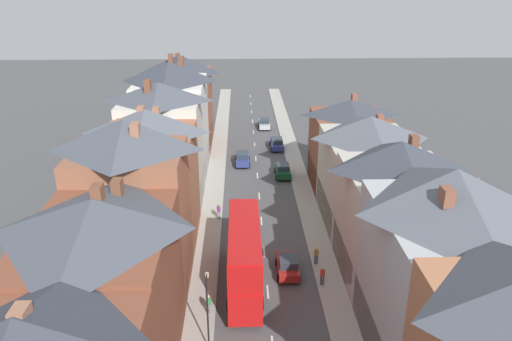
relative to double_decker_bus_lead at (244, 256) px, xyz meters
name	(u,v)px	position (x,y,z in m)	size (l,w,h in m)	color
pavement_left	(215,189)	(-3.29, 19.18, -2.75)	(2.20, 104.00, 0.14)	#A8A399
pavement_right	(302,188)	(6.91, 19.18, -2.75)	(2.20, 104.00, 0.14)	#A8A399
centre_line_dashes	(259,196)	(1.81, 17.18, -2.81)	(0.14, 97.80, 0.01)	silver
terrace_row_left	(144,189)	(-8.38, 5.16, 3.49)	(8.00, 73.07, 14.15)	silver
terrace_row_right	(422,251)	(11.99, -4.86, 3.09)	(8.00, 55.63, 13.36)	silver
double_decker_bus_lead	(244,256)	(0.00, 0.00, 0.00)	(2.74, 10.80, 5.30)	red
car_near_blue	(264,123)	(3.61, 43.01, -2.00)	(1.90, 3.88, 1.62)	#B7BABF
car_near_silver	(283,170)	(4.91, 22.80, -1.97)	(1.90, 3.83, 1.68)	#144728
car_parked_right_a	(243,158)	(0.01, 27.15, -1.97)	(1.90, 4.23, 1.68)	navy
car_parked_left_b	(277,143)	(4.91, 33.14, -2.01)	(1.90, 4.31, 1.59)	navy
car_mid_white	(288,265)	(3.61, 1.71, -2.02)	(1.90, 3.84, 1.58)	maroon
pedestrian_mid_left	(209,303)	(-2.64, -3.55, -1.78)	(0.36, 0.22, 1.61)	gray
pedestrian_mid_right	(322,275)	(6.19, -0.17, -1.78)	(0.36, 0.22, 1.61)	#3D4256
pedestrian_far_left	(316,255)	(6.14, 2.91, -1.78)	(0.36, 0.22, 1.61)	#3D4256
pedestrian_far_right	(219,211)	(-2.50, 11.48, -1.78)	(0.36, 0.22, 1.61)	gray
street_lamp	(208,309)	(-2.44, -7.06, 0.43)	(0.20, 1.12, 5.50)	black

